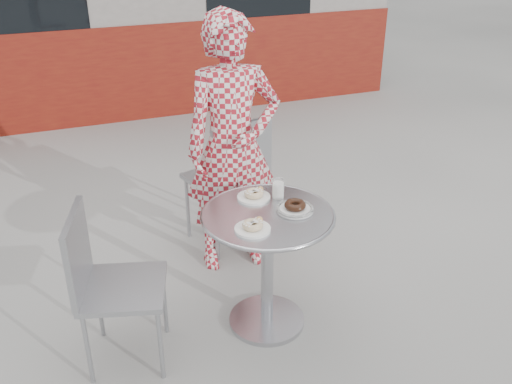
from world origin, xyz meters
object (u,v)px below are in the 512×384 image
object	(u,v)px
plate_checker	(295,208)
milk_cup	(278,189)
bistro_table	(268,242)
chair_left	(125,316)
plate_far	(254,195)
chair_far	(226,204)
seated_person	(233,147)
plate_near	(253,226)

from	to	relation	value
plate_checker	milk_cup	world-z (taller)	milk_cup
bistro_table	milk_cup	world-z (taller)	milk_cup
bistro_table	plate_checker	size ratio (longest dim) A/B	3.63
chair_left	plate_checker	xyz separation A→B (m)	(0.91, -0.03, 0.46)
plate_far	chair_far	bearing A→B (deg)	84.44
bistro_table	plate_far	bearing A→B (deg)	91.60
bistro_table	seated_person	size ratio (longest dim) A/B	0.44
bistro_table	plate_far	size ratio (longest dim) A/B	3.96
plate_far	plate_checker	bearing A→B (deg)	-53.82
chair_far	milk_cup	xyz separation A→B (m)	(0.05, -0.77, 0.47)
chair_left	milk_cup	world-z (taller)	chair_left
milk_cup	seated_person	bearing A→B (deg)	98.31
bistro_table	chair_left	world-z (taller)	chair_left
chair_far	seated_person	distance (m)	0.57
plate_near	chair_far	bearing A→B (deg)	79.44
plate_checker	milk_cup	xyz separation A→B (m)	(-0.03, 0.16, 0.03)
chair_left	plate_checker	world-z (taller)	chair_left
plate_near	plate_far	bearing A→B (deg)	68.35
plate_near	chair_left	bearing A→B (deg)	168.51
bistro_table	chair_far	size ratio (longest dim) A/B	0.76
milk_cup	chair_left	bearing A→B (deg)	-171.26
plate_far	milk_cup	world-z (taller)	milk_cup
plate_far	plate_near	world-z (taller)	same
bistro_table	chair_far	distance (m)	0.95
seated_person	plate_far	bearing A→B (deg)	-91.84
seated_person	plate_near	xyz separation A→B (m)	(-0.17, -0.79, -0.08)
chair_far	seated_person	xyz separation A→B (m)	(-0.03, -0.24, 0.52)
plate_near	milk_cup	size ratio (longest dim) A/B	1.67
milk_cup	plate_far	bearing A→B (deg)	161.35
bistro_table	chair_far	bearing A→B (deg)	85.89
plate_checker	bistro_table	bearing A→B (deg)	172.89
plate_far	chair_left	bearing A→B (deg)	-166.95
plate_checker	milk_cup	distance (m)	0.17
bistro_table	plate_checker	distance (m)	0.24
seated_person	chair_far	bearing A→B (deg)	87.31
seated_person	milk_cup	distance (m)	0.53
chair_far	bistro_table	bearing A→B (deg)	70.32
chair_far	plate_checker	size ratio (longest dim) A/B	4.77
plate_far	seated_person	bearing A→B (deg)	84.73
bistro_table	seated_person	xyz separation A→B (m)	(0.04, 0.67, 0.27)
chair_far	plate_near	bearing A→B (deg)	63.88
plate_checker	plate_near	bearing A→B (deg)	-158.70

